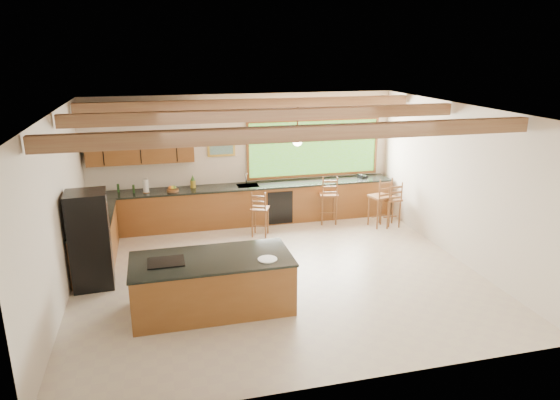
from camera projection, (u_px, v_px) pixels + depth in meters
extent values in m
plane|color=#C0B29F|center=(278.00, 274.00, 9.20)|extent=(7.20, 7.20, 0.00)
cube|color=beige|center=(245.00, 158.00, 11.78)|extent=(7.20, 0.04, 3.00)
cube|color=beige|center=(345.00, 273.00, 5.75)|extent=(7.20, 0.04, 3.00)
cube|color=beige|center=(58.00, 211.00, 7.93)|extent=(0.04, 6.50, 3.00)
cube|color=beige|center=(459.00, 183.00, 9.61)|extent=(0.04, 6.50, 3.00)
cube|color=#A68153|center=(277.00, 110.00, 8.33)|extent=(7.20, 6.50, 0.04)
cube|color=olive|center=(305.00, 133.00, 6.89)|extent=(7.10, 0.15, 0.22)
cube|color=olive|center=(271.00, 115.00, 8.84)|extent=(7.10, 0.15, 0.22)
cube|color=olive|center=(251.00, 104.00, 10.51)|extent=(7.10, 0.15, 0.22)
cube|color=brown|center=(140.00, 148.00, 10.94)|extent=(2.30, 0.35, 0.70)
cube|color=beige|center=(138.00, 121.00, 10.70)|extent=(2.60, 0.50, 0.48)
cylinder|color=#FFEABF|center=(105.00, 133.00, 10.61)|extent=(0.10, 0.10, 0.01)
cylinder|color=#FFEABF|center=(172.00, 130.00, 10.93)|extent=(0.10, 0.10, 0.01)
cube|color=#5DA93C|center=(314.00, 148.00, 12.10)|extent=(3.20, 0.04, 1.30)
cube|color=gold|center=(221.00, 145.00, 11.53)|extent=(0.64, 0.03, 0.54)
cube|color=#447A57|center=(221.00, 145.00, 11.51)|extent=(0.54, 0.01, 0.44)
cube|color=brown|center=(248.00, 205.00, 11.78)|extent=(7.00, 0.65, 0.88)
cube|color=black|center=(248.00, 186.00, 11.64)|extent=(7.04, 0.69, 0.04)
cube|color=brown|center=(96.00, 241.00, 9.57)|extent=(0.65, 2.35, 0.88)
cube|color=black|center=(93.00, 218.00, 9.43)|extent=(0.69, 2.39, 0.04)
cube|color=black|center=(280.00, 208.00, 11.64)|extent=(0.60, 0.02, 0.78)
cube|color=silver|center=(248.00, 186.00, 11.64)|extent=(0.50, 0.38, 0.03)
cylinder|color=silver|center=(246.00, 177.00, 11.78)|extent=(0.03, 0.03, 0.30)
cylinder|color=silver|center=(247.00, 173.00, 11.65)|extent=(0.03, 0.20, 0.03)
cylinder|color=silver|center=(146.00, 186.00, 11.02)|extent=(0.12, 0.12, 0.30)
cylinder|color=#20421A|center=(118.00, 188.00, 11.07)|extent=(0.05, 0.05, 0.19)
cylinder|color=#20421A|center=(134.00, 189.00, 11.01)|extent=(0.05, 0.05, 0.18)
cube|color=black|center=(363.00, 176.00, 12.30)|extent=(0.25, 0.23, 0.09)
cube|color=brown|center=(213.00, 284.00, 7.86)|extent=(2.46, 1.14, 0.83)
cube|color=black|center=(211.00, 259.00, 7.74)|extent=(2.50, 1.18, 0.04)
cube|color=black|center=(166.00, 262.00, 7.56)|extent=(0.55, 0.44, 0.02)
cylinder|color=silver|center=(268.00, 259.00, 7.67)|extent=(0.30, 0.30, 0.02)
cube|color=black|center=(90.00, 240.00, 8.51)|extent=(0.70, 0.68, 1.70)
cube|color=silver|center=(110.00, 238.00, 8.59)|extent=(0.02, 0.05, 1.56)
cube|color=brown|center=(260.00, 208.00, 10.91)|extent=(0.49, 0.49, 0.04)
cylinder|color=brown|center=(255.00, 225.00, 10.84)|extent=(0.04, 0.04, 0.61)
cylinder|color=brown|center=(268.00, 224.00, 10.91)|extent=(0.04, 0.04, 0.61)
cylinder|color=brown|center=(252.00, 221.00, 11.11)|extent=(0.04, 0.04, 0.61)
cylinder|color=brown|center=(265.00, 220.00, 11.18)|extent=(0.04, 0.04, 0.61)
cube|color=brown|center=(328.00, 194.00, 11.70)|extent=(0.48, 0.48, 0.04)
cylinder|color=brown|center=(324.00, 212.00, 11.61)|extent=(0.04, 0.04, 0.69)
cylinder|color=brown|center=(337.00, 211.00, 11.69)|extent=(0.04, 0.04, 0.69)
cylinder|color=brown|center=(319.00, 207.00, 11.92)|extent=(0.04, 0.04, 0.69)
cylinder|color=brown|center=(332.00, 206.00, 12.00)|extent=(0.04, 0.04, 0.69)
cube|color=brown|center=(391.00, 199.00, 11.49)|extent=(0.42, 0.42, 0.04)
cylinder|color=brown|center=(387.00, 216.00, 11.41)|extent=(0.04, 0.04, 0.64)
cylinder|color=brown|center=(399.00, 215.00, 11.48)|extent=(0.04, 0.04, 0.64)
cylinder|color=brown|center=(381.00, 212.00, 11.70)|extent=(0.04, 0.04, 0.64)
cylinder|color=brown|center=(393.00, 211.00, 11.77)|extent=(0.04, 0.04, 0.64)
cube|color=brown|center=(380.00, 197.00, 11.48)|extent=(0.51, 0.51, 0.04)
cylinder|color=brown|center=(375.00, 215.00, 11.39)|extent=(0.04, 0.04, 0.69)
cylinder|color=brown|center=(389.00, 213.00, 11.47)|extent=(0.04, 0.04, 0.69)
cylinder|color=brown|center=(369.00, 210.00, 11.70)|extent=(0.04, 0.04, 0.69)
cylinder|color=brown|center=(383.00, 209.00, 11.78)|extent=(0.04, 0.04, 0.69)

